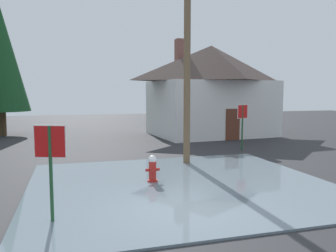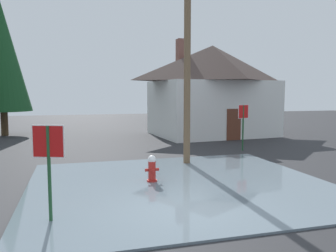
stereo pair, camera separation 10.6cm
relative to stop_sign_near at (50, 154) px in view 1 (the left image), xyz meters
name	(u,v)px [view 1 (the left image)]	position (x,y,z in m)	size (l,w,h in m)	color
ground_plane	(184,214)	(3.16, -0.16, -1.69)	(80.00, 80.00, 0.10)	#2D2D30
flood_puddle	(181,184)	(3.90, 2.31, -1.61)	(9.64, 8.52, 0.06)	slate
lane_stop_bar	(220,236)	(3.44, -1.72, -1.64)	(3.99, 0.30, 0.01)	silver
stop_sign_near	(50,154)	(0.00, 0.00, 0.00)	(0.71, 0.28, 2.29)	#1E4C28
fire_hydrant	(153,169)	(3.05, 2.79, -1.18)	(0.47, 0.41, 0.94)	#AD231E
utility_pole	(187,53)	(5.14, 5.36, 3.01)	(1.60, 0.28, 8.94)	brown
stop_sign_far	(242,118)	(9.06, 7.80, 0.07)	(0.69, 0.24, 2.40)	#1E4C28
house	(211,89)	(10.09, 14.40, 1.64)	(8.98, 7.08, 6.80)	silver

